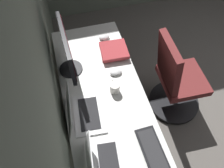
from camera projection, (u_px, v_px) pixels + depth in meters
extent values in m
cube|color=slate|center=(35.00, 62.00, 1.28)|extent=(4.78, 0.10, 2.60)
cube|color=white|center=(106.00, 103.00, 1.80)|extent=(1.82, 0.65, 0.03)
cylinder|color=silver|center=(111.00, 52.00, 2.62)|extent=(0.05, 0.05, 0.70)
cylinder|color=silver|center=(65.00, 61.00, 2.53)|extent=(0.05, 0.05, 0.70)
cube|color=white|center=(104.00, 126.00, 2.08)|extent=(0.40, 0.50, 0.69)
cube|color=silver|center=(131.00, 119.00, 2.12)|extent=(0.37, 0.01, 0.61)
cylinder|color=black|center=(71.00, 69.00, 1.97)|extent=(0.20, 0.20, 0.01)
cylinder|color=black|center=(70.00, 65.00, 1.93)|extent=(0.04, 0.04, 0.10)
cube|color=black|center=(66.00, 48.00, 1.77)|extent=(0.53, 0.05, 0.30)
cube|color=#330F14|center=(68.00, 48.00, 1.77)|extent=(0.49, 0.02, 0.26)
cube|color=white|center=(89.00, 114.00, 1.72)|extent=(0.37, 0.25, 0.01)
cube|color=#262628|center=(89.00, 113.00, 1.71)|extent=(0.29, 0.17, 0.00)
cube|color=white|center=(69.00, 110.00, 1.61)|extent=(0.35, 0.08, 0.21)
cube|color=#B2BCCC|center=(69.00, 110.00, 1.61)|extent=(0.32, 0.07, 0.18)
cube|color=white|center=(109.00, 161.00, 1.51)|extent=(0.32, 0.23, 0.01)
cube|color=#262628|center=(109.00, 160.00, 1.51)|extent=(0.25, 0.15, 0.00)
cube|color=white|center=(89.00, 159.00, 1.42)|extent=(0.30, 0.08, 0.19)
cube|color=#19234C|center=(89.00, 159.00, 1.42)|extent=(0.27, 0.07, 0.16)
cube|color=black|center=(155.00, 156.00, 1.53)|extent=(0.42, 0.15, 0.02)
cube|color=#2D2D30|center=(155.00, 155.00, 1.52)|extent=(0.38, 0.12, 0.00)
ellipsoid|color=silver|center=(116.00, 72.00, 1.94)|extent=(0.06, 0.10, 0.03)
ellipsoid|color=silver|center=(104.00, 37.00, 2.19)|extent=(0.06, 0.10, 0.03)
cube|color=#B2383D|center=(112.00, 53.00, 2.08)|extent=(0.22, 0.23, 0.02)
cube|color=#B2383D|center=(114.00, 50.00, 2.05)|extent=(0.25, 0.25, 0.03)
cylinder|color=silver|center=(115.00, 88.00, 1.81)|extent=(0.08, 0.08, 0.09)
torus|color=silver|center=(113.00, 83.00, 1.84)|extent=(0.06, 0.01, 0.06)
cube|color=maroon|center=(183.00, 80.00, 2.25)|extent=(0.46, 0.44, 0.07)
cube|color=maroon|center=(169.00, 64.00, 1.99)|extent=(0.40, 0.15, 0.50)
cylinder|color=black|center=(178.00, 92.00, 2.43)|extent=(0.05, 0.05, 0.37)
cylinder|color=black|center=(174.00, 101.00, 2.59)|extent=(0.56, 0.56, 0.03)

